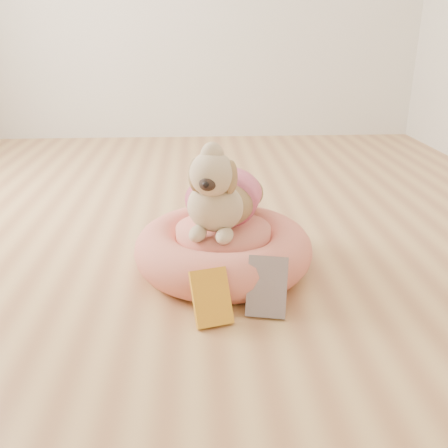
{
  "coord_description": "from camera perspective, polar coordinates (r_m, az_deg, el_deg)",
  "views": [
    {
      "loc": [
        0.09,
        -2.17,
        0.91
      ],
      "look_at": [
        0.19,
        -0.42,
        0.21
      ],
      "focal_mm": 40.0,
      "sensor_mm": 36.0,
      "label": 1
    }
  ],
  "objects": [
    {
      "name": "floor",
      "position": [
        2.36,
        -5.19,
        -1.19
      ],
      "size": [
        4.5,
        4.5,
        0.0
      ],
      "primitive_type": "plane",
      "color": "#B17749",
      "rests_on": "ground"
    },
    {
      "name": "pet_bed",
      "position": [
        1.99,
        -0.08,
        -2.85
      ],
      "size": [
        0.7,
        0.7,
        0.18
      ],
      "color": "#ED795D",
      "rests_on": "floor"
    },
    {
      "name": "dog",
      "position": [
        1.91,
        -0.34,
        4.99
      ],
      "size": [
        0.46,
        0.57,
        0.37
      ],
      "primitive_type": null,
      "rotation": [
        0.0,
        0.0,
        -0.27
      ],
      "color": "brown",
      "rests_on": "pet_bed"
    },
    {
      "name": "book_yellow",
      "position": [
        1.64,
        -1.46,
        -8.38
      ],
      "size": [
        0.15,
        0.14,
        0.17
      ],
      "primitive_type": "cube",
      "rotation": [
        -0.51,
        0.0,
        0.27
      ],
      "color": "yellow",
      "rests_on": "floor"
    },
    {
      "name": "book_white",
      "position": [
        1.69,
        4.93,
        -7.15
      ],
      "size": [
        0.15,
        0.14,
        0.19
      ],
      "primitive_type": "cube",
      "rotation": [
        -0.46,
        0.0,
        -0.22
      ],
      "color": "silver",
      "rests_on": "floor"
    }
  ]
}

